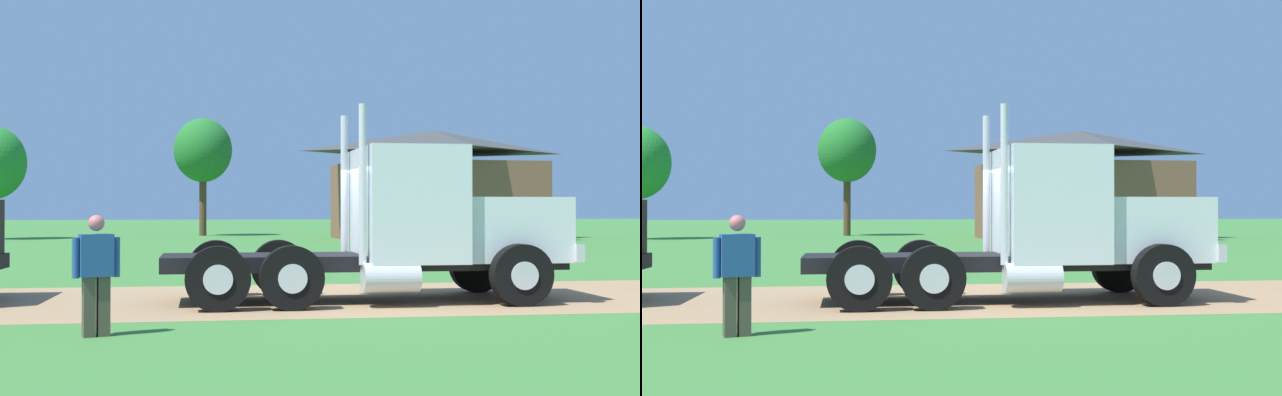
{
  "view_description": "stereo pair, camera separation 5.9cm",
  "coord_description": "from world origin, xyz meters",
  "views": [
    {
      "loc": [
        -2.92,
        -15.39,
        1.76
      ],
      "look_at": [
        -0.82,
        0.05,
        1.94
      ],
      "focal_mm": 45.3,
      "sensor_mm": 36.0,
      "label": 1
    },
    {
      "loc": [
        -2.86,
        -15.4,
        1.76
      ],
      "look_at": [
        -0.82,
        0.05,
        1.94
      ],
      "focal_mm": 45.3,
      "sensor_mm": 36.0,
      "label": 2
    }
  ],
  "objects": [
    {
      "name": "dirt_track",
      "position": [
        0.0,
        0.0,
        0.0
      ],
      "size": [
        120.0,
        5.62,
        0.01
      ],
      "primitive_type": "cube",
      "color": "#A17E57",
      "rests_on": "ground_plane"
    },
    {
      "name": "shed_building",
      "position": [
        9.35,
        27.72,
        2.88
      ],
      "size": [
        11.14,
        8.24,
        5.99
      ],
      "color": "brown",
      "rests_on": "ground_plane"
    },
    {
      "name": "visitor_standing_near",
      "position": [
        -4.46,
        -4.08,
        0.89
      ],
      "size": [
        0.62,
        0.38,
        1.65
      ],
      "color": "#264C8C",
      "rests_on": "ground_plane"
    },
    {
      "name": "ground_plane",
      "position": [
        0.0,
        0.0,
        0.0
      ],
      "size": [
        200.0,
        200.0,
        0.0
      ],
      "primitive_type": "plane",
      "color": "#3D7934"
    },
    {
      "name": "truck_foreground_white",
      "position": [
        0.95,
        -0.49,
        1.36
      ],
      "size": [
        7.61,
        2.8,
        3.58
      ],
      "color": "black",
      "rests_on": "ground_plane"
    },
    {
      "name": "tree_mid",
      "position": [
        -3.37,
        34.89,
        5.24
      ],
      "size": [
        3.59,
        3.59,
        7.26
      ],
      "color": "#513823",
      "rests_on": "ground_plane"
    }
  ]
}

